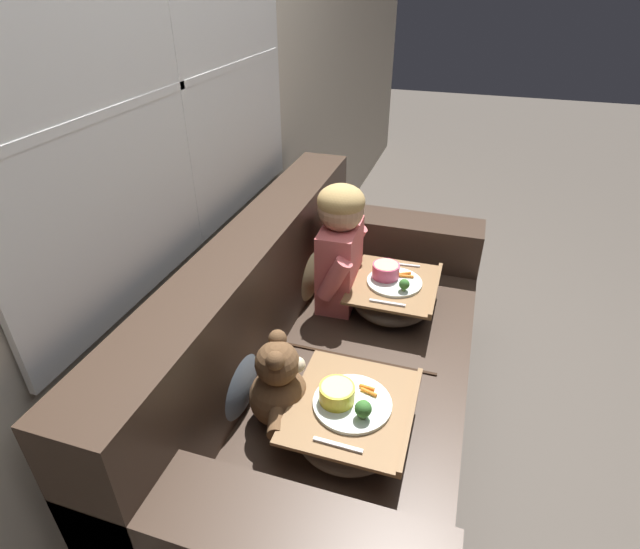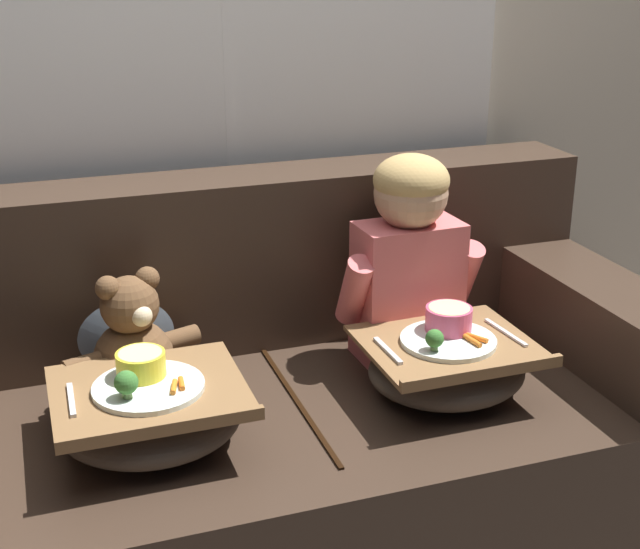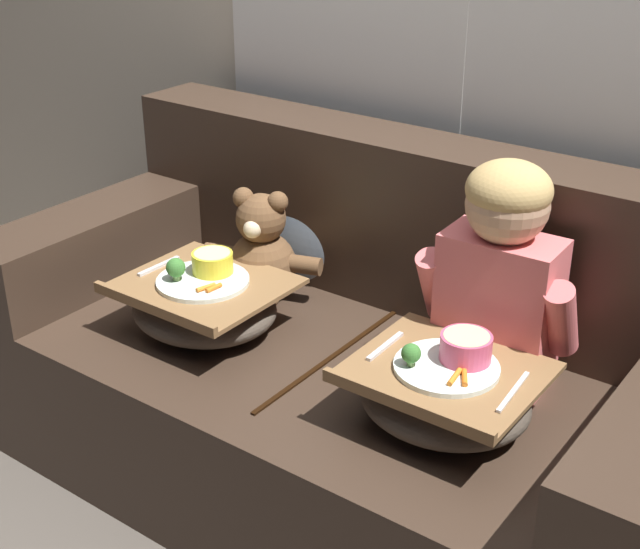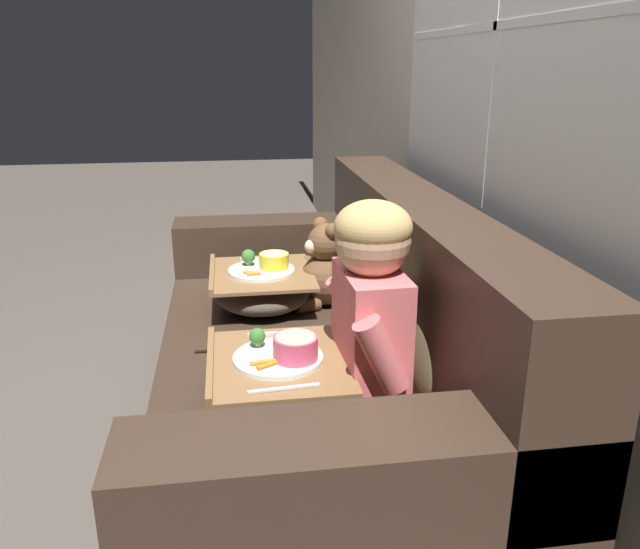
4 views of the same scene
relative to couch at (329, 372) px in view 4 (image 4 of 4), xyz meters
The scene contains 9 objects.
ground_plane 0.33m from the couch, 90.00° to the right, with size 14.00×14.00×0.00m, color #4C443D.
wall_back_with_window 1.11m from the couch, 90.00° to the left, with size 8.00×0.08×2.60m.
couch is the anchor object (origin of this frame).
throw_pillow_behind_child 0.50m from the couch, 31.33° to the left, with size 0.34×0.17×0.36m.
throw_pillow_behind_teddy 0.50m from the couch, 148.67° to the left, with size 0.33×0.16×0.34m.
child_figure 0.54m from the couch, ahead, with size 0.39×0.19×0.54m.
teddy_bear 0.43m from the couch, behind, with size 0.34×0.25×0.32m.
lap_tray_child 0.44m from the couch, 27.86° to the right, with size 0.40×0.36×0.21m.
lap_tray_teddy 0.44m from the couch, 152.10° to the right, with size 0.41×0.37×0.21m.
Camera 4 is at (1.80, -0.23, 1.28)m, focal length 35.00 mm.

